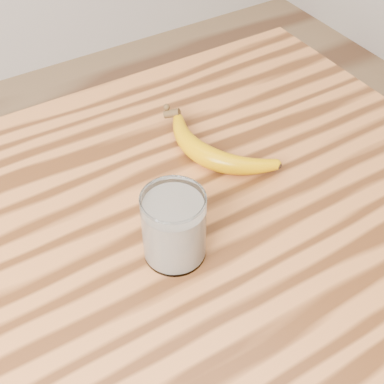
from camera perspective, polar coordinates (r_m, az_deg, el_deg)
table at (r=0.92m, az=-5.83°, el=-9.92°), size 1.20×0.80×0.90m
smoothie_glass at (r=0.75m, az=-1.94°, el=-3.83°), size 0.09×0.09×0.11m
banana at (r=0.92m, az=1.60°, el=3.77°), size 0.22×0.33×0.04m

